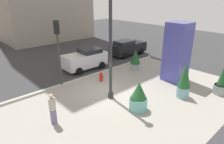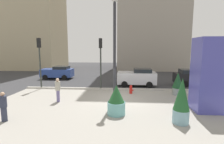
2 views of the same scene
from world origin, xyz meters
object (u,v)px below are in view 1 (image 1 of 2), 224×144
(potted_plant_near_left, at_px, (139,97))
(fire_hydrant, at_px, (101,77))
(car_curb_west, at_px, (85,59))
(car_curb_east, at_px, (128,47))
(pedestrian_crossing, at_px, (52,107))
(potted_plant_mid_plaza, at_px, (222,81))
(traffic_light_far_side, at_px, (58,44))
(potted_plant_near_right, at_px, (184,80))
(lamp_post, at_px, (111,46))
(art_pillar_blue, at_px, (177,52))
(potted_plant_by_pillar, at_px, (135,59))

(potted_plant_near_left, relative_size, fire_hydrant, 2.38)
(car_curb_west, distance_m, car_curb_east, 6.14)
(car_curb_east, distance_m, pedestrian_crossing, 13.86)
(potted_plant_mid_plaza, relative_size, fire_hydrant, 3.11)
(potted_plant_near_left, distance_m, fire_hydrant, 4.91)
(traffic_light_far_side, xyz_separation_m, car_curb_east, (9.70, 2.41, -2.38))
(potted_plant_mid_plaza, relative_size, car_curb_west, 0.58)
(potted_plant_near_left, bearing_deg, potted_plant_mid_plaza, -23.33)
(potted_plant_near_right, relative_size, car_curb_east, 0.55)
(potted_plant_near_left, height_order, potted_plant_near_right, potted_plant_near_right)
(lamp_post, xyz_separation_m, car_curb_east, (8.21, 6.22, -2.69))
(art_pillar_blue, relative_size, potted_plant_near_left, 2.57)
(potted_plant_by_pillar, height_order, traffic_light_far_side, traffic_light_far_side)
(potted_plant_mid_plaza, distance_m, potted_plant_near_right, 2.83)
(lamp_post, relative_size, art_pillar_blue, 1.59)
(car_curb_east, bearing_deg, potted_plant_near_left, -133.48)
(pedestrian_crossing, bearing_deg, potted_plant_by_pillar, 15.04)
(art_pillar_blue, relative_size, potted_plant_near_right, 1.89)
(traffic_light_far_side, bearing_deg, potted_plant_near_right, -53.67)
(lamp_post, distance_m, fire_hydrant, 4.30)
(potted_plant_by_pillar, bearing_deg, traffic_light_far_side, 168.47)
(lamp_post, relative_size, potted_plant_near_right, 3.01)
(fire_hydrant, relative_size, pedestrian_crossing, 0.43)
(potted_plant_near_left, bearing_deg, traffic_light_far_side, 105.94)
(art_pillar_blue, height_order, potted_plant_near_right, art_pillar_blue)
(traffic_light_far_side, distance_m, pedestrian_crossing, 5.22)
(fire_hydrant, bearing_deg, car_curb_east, 27.85)
(potted_plant_mid_plaza, distance_m, traffic_light_far_side, 11.58)
(car_curb_west, distance_m, pedestrian_crossing, 8.53)
(art_pillar_blue, relative_size, car_curb_west, 1.14)
(potted_plant_near_left, height_order, potted_plant_mid_plaza, potted_plant_mid_plaza)
(potted_plant_near_left, xyz_separation_m, potted_plant_near_right, (3.42, -0.97, 0.37))
(car_curb_east, bearing_deg, potted_plant_by_pillar, -128.45)
(lamp_post, height_order, art_pillar_blue, lamp_post)
(car_curb_west, height_order, pedestrian_crossing, car_curb_west)
(potted_plant_near_left, distance_m, potted_plant_near_right, 3.57)
(potted_plant_by_pillar, relative_size, pedestrian_crossing, 1.07)
(lamp_post, xyz_separation_m, potted_plant_mid_plaza, (6.01, -4.69, -2.64))
(lamp_post, bearing_deg, potted_plant_near_right, -41.02)
(potted_plant_near_left, relative_size, traffic_light_far_side, 0.37)
(fire_hydrant, relative_size, car_curb_east, 0.17)
(car_curb_east, bearing_deg, traffic_light_far_side, -166.07)
(lamp_post, relative_size, fire_hydrant, 9.72)
(fire_hydrant, bearing_deg, car_curb_west, 76.16)
(art_pillar_blue, bearing_deg, lamp_post, 168.52)
(lamp_post, bearing_deg, pedestrian_crossing, -179.02)
(potted_plant_by_pillar, bearing_deg, fire_hydrant, 178.19)
(art_pillar_blue, bearing_deg, fire_hydrant, 140.40)
(lamp_post, height_order, fire_hydrant, lamp_post)
(lamp_post, distance_m, potted_plant_near_right, 5.37)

